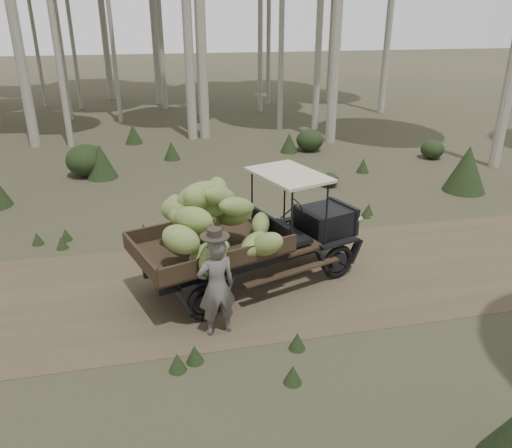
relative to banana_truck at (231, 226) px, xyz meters
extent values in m
plane|color=#473D2B|center=(0.08, 0.17, -1.32)|extent=(120.00, 120.00, 0.00)
cube|color=brown|center=(0.08, 0.17, -1.31)|extent=(70.00, 4.00, 0.01)
cube|color=black|center=(2.08, 0.77, -0.39)|extent=(1.16, 1.14, 0.51)
cube|color=black|center=(2.56, 0.94, -0.39)|extent=(0.38, 0.91, 0.58)
cube|color=black|center=(0.84, 0.36, -0.29)|extent=(0.49, 1.26, 0.51)
cube|color=#38281C|center=(-0.40, -0.06, -0.39)|extent=(3.01, 2.42, 0.07)
cube|color=#38281C|center=(-0.66, 0.74, -0.22)|extent=(2.49, 0.88, 0.30)
cube|color=#38281C|center=(-0.13, -0.85, -0.22)|extent=(2.49, 0.88, 0.30)
cube|color=#38281C|center=(-1.63, -0.47, -0.22)|extent=(0.59, 1.61, 0.30)
cube|color=beige|center=(1.22, 0.49, 0.75)|extent=(1.52, 1.84, 0.06)
cube|color=black|center=(0.42, 0.59, -0.74)|extent=(4.09, 1.45, 0.17)
cube|color=black|center=(0.64, -0.08, -0.74)|extent=(4.09, 1.45, 0.17)
torus|color=black|center=(1.66, 1.42, -0.96)|extent=(0.71, 0.35, 0.71)
torus|color=black|center=(2.14, 0.01, -0.96)|extent=(0.71, 0.35, 0.71)
torus|color=black|center=(-1.08, 0.50, -0.96)|extent=(0.71, 0.35, 0.71)
torus|color=black|center=(-0.60, -0.91, -0.96)|extent=(0.71, 0.35, 0.71)
sphere|color=beige|center=(2.50, 1.36, -0.34)|extent=(0.17, 0.17, 0.17)
sphere|color=beige|center=(2.76, 0.56, -0.34)|extent=(0.17, 0.17, 0.17)
ellipsoid|color=olive|center=(0.36, -0.47, -0.18)|extent=(0.81, 0.86, 0.41)
ellipsoid|color=olive|center=(-0.72, -0.27, 0.16)|extent=(0.75, 0.71, 0.50)
ellipsoid|color=olive|center=(-0.90, -0.07, 0.43)|extent=(0.86, 0.77, 0.53)
ellipsoid|color=olive|center=(-0.61, -0.11, 0.64)|extent=(0.69, 0.97, 0.70)
ellipsoid|color=olive|center=(-0.54, 0.37, -0.11)|extent=(0.93, 0.76, 0.55)
ellipsoid|color=olive|center=(0.09, 0.08, 0.20)|extent=(0.91, 0.89, 0.67)
ellipsoid|color=olive|center=(0.08, -0.22, 0.46)|extent=(0.86, 0.61, 0.53)
ellipsoid|color=olive|center=(-0.58, -0.13, 0.70)|extent=(0.87, 0.50, 0.62)
ellipsoid|color=olive|center=(-0.49, -0.76, -0.11)|extent=(0.89, 0.65, 0.49)
ellipsoid|color=olive|center=(-0.95, -0.82, 0.20)|extent=(0.87, 0.83, 0.57)
ellipsoid|color=olive|center=(-0.34, -0.02, 0.41)|extent=(0.65, 0.47, 0.36)
ellipsoid|color=olive|center=(-0.43, -0.01, 0.63)|extent=(0.70, 0.69, 0.34)
ellipsoid|color=olive|center=(-0.33, -0.08, -0.13)|extent=(0.56, 0.77, 0.59)
ellipsoid|color=olive|center=(-0.66, 0.19, 0.12)|extent=(0.77, 0.82, 0.58)
ellipsoid|color=olive|center=(-0.94, -0.06, 0.43)|extent=(0.41, 0.83, 0.59)
ellipsoid|color=olive|center=(-0.23, 0.00, 0.70)|extent=(0.53, 0.80, 0.58)
ellipsoid|color=olive|center=(-0.80, 0.46, -0.19)|extent=(0.51, 0.73, 0.60)
ellipsoid|color=olive|center=(-0.58, -0.28, 0.16)|extent=(0.64, 0.75, 0.49)
ellipsoid|color=olive|center=(-0.59, 0.22, 0.42)|extent=(0.80, 0.70, 0.50)
ellipsoid|color=olive|center=(-0.20, -0.13, 0.64)|extent=(0.87, 0.75, 0.59)
ellipsoid|color=olive|center=(0.62, 0.27, -0.13)|extent=(0.55, 0.78, 0.52)
ellipsoid|color=olive|center=(-0.71, -0.06, 0.19)|extent=(0.54, 0.72, 0.39)
ellipsoid|color=olive|center=(-0.71, -0.51, 0.41)|extent=(0.87, 0.89, 0.49)
ellipsoid|color=olive|center=(-0.47, -1.01, -0.07)|extent=(0.77, 0.90, 0.70)
ellipsoid|color=olive|center=(0.50, -0.69, -0.09)|extent=(0.84, 0.77, 0.65)
imported|color=#585550|center=(-0.46, -1.30, -0.46)|extent=(0.70, 0.53, 1.72)
cylinder|color=#312A22|center=(-0.46, -1.30, 0.43)|extent=(0.54, 0.54, 0.02)
cylinder|color=#312A22|center=(-0.46, -1.30, 0.49)|extent=(0.27, 0.27, 0.14)
ellipsoid|color=#233319|center=(4.69, 9.60, -0.90)|extent=(1.03, 1.03, 0.82)
ellipsoid|color=#233319|center=(3.96, 5.40, -1.10)|extent=(0.53, 0.53, 0.43)
cone|color=#233319|center=(-1.88, 12.24, -0.93)|extent=(0.69, 0.69, 0.77)
cone|color=#233319|center=(-0.53, 9.51, -0.98)|extent=(0.60, 0.60, 0.67)
cone|color=#233319|center=(3.86, 9.55, -0.95)|extent=(0.67, 0.67, 0.74)
cone|color=#233319|center=(5.54, 6.55, -1.08)|extent=(0.43, 0.43, 0.48)
ellipsoid|color=#233319|center=(8.68, 7.62, -0.98)|extent=(0.83, 0.83, 0.66)
cone|color=#233319|center=(7.70, 4.17, -0.64)|extent=(1.23, 1.23, 1.36)
ellipsoid|color=#233319|center=(-3.32, 8.14, -0.80)|extent=(1.27, 1.27, 1.01)
cone|color=#233319|center=(-2.84, 7.81, -0.77)|extent=(0.98, 0.98, 1.09)
cone|color=#233319|center=(-0.91, -1.99, -1.17)|extent=(0.27, 0.27, 0.30)
cone|color=#233319|center=(-1.19, -2.13, -1.17)|extent=(0.27, 0.27, 0.30)
cone|color=#233319|center=(-3.37, 3.03, -1.17)|extent=(0.27, 0.27, 0.30)
cone|color=#233319|center=(-3.98, 2.95, -1.17)|extent=(0.27, 0.27, 0.30)
cone|color=#233319|center=(0.69, -2.02, -1.17)|extent=(0.27, 0.27, 0.30)
cone|color=#233319|center=(0.40, -2.76, -1.17)|extent=(0.27, 0.27, 0.30)
cone|color=#233319|center=(0.46, 2.81, -1.17)|extent=(0.27, 0.27, 0.30)
cone|color=#233319|center=(1.04, 2.68, -1.17)|extent=(0.27, 0.27, 0.30)
cone|color=#233319|center=(4.01, 2.84, -1.17)|extent=(0.27, 0.27, 0.30)
cone|color=#233319|center=(-3.41, 2.60, -1.17)|extent=(0.27, 0.27, 0.30)
cone|color=#233319|center=(-1.61, 2.96, -1.17)|extent=(0.27, 0.27, 0.30)
cone|color=#233319|center=(0.27, 2.66, -1.17)|extent=(0.27, 0.27, 0.30)
cone|color=#233319|center=(-1.23, 2.92, -1.17)|extent=(0.27, 0.27, 0.30)
cone|color=#233319|center=(4.16, 3.02, -1.17)|extent=(0.27, 0.27, 0.30)
cone|color=#233319|center=(2.28, 2.37, -1.17)|extent=(0.27, 0.27, 0.30)
camera|label=1|loc=(-1.34, -8.20, 3.58)|focal=35.00mm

